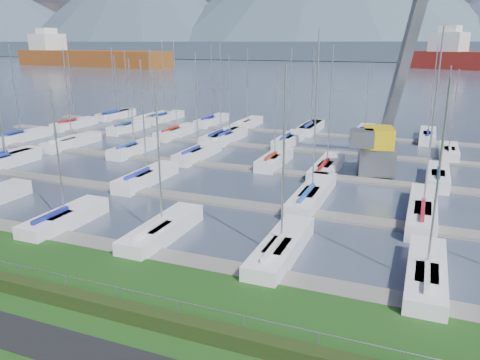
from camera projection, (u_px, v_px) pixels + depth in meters
The scene contains 9 objects.
path at pixel (95, 357), 18.00m from camera, with size 160.00×2.00×0.04m, color black.
water at pixel (411, 65), 252.23m from camera, with size 800.00×540.00×0.20m, color #414B5F.
hedge at pixel (134, 314), 20.22m from camera, with size 80.00×0.70×0.70m, color #233212.
fence at pixel (138, 292), 20.34m from camera, with size 0.04×0.04×80.00m, color gray.
foothill at pixel (417, 51), 312.73m from camera, with size 900.00×80.00×12.00m, color #3B4956.
docks at pixel (295, 174), 43.88m from camera, with size 90.00×41.60×0.25m.
crane at pixel (386, 114), 43.04m from camera, with size 6.66×13.19×22.35m.
cargo_ship_west at pixel (85, 58), 243.00m from camera, with size 94.63×31.95×21.50m.
sailboat_fleet at pixel (275, 106), 47.75m from camera, with size 75.13×49.85×13.40m.
Camera 1 is at (10.89, -15.16, 11.64)m, focal length 35.00 mm.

